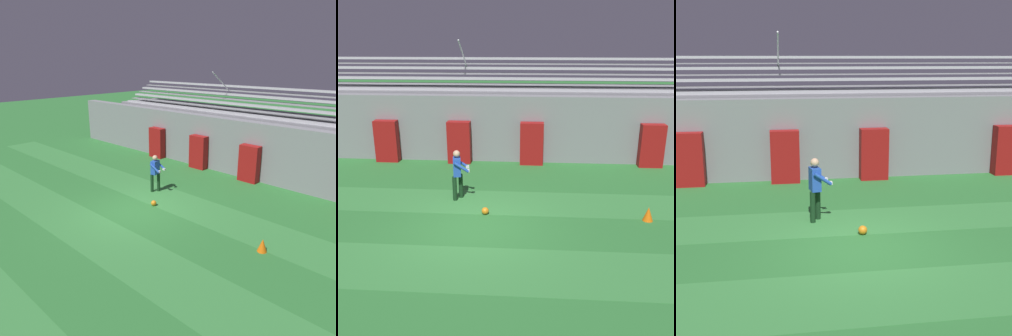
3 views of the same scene
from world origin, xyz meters
TOP-DOWN VIEW (x-y plane):
  - ground_plane at (0.00, 0.00)m, footprint 80.00×80.00m
  - turf_stripe_mid at (0.00, -2.11)m, footprint 28.00×1.94m
  - turf_stripe_far at (0.00, 1.78)m, footprint 28.00×1.94m
  - back_wall at (0.00, 6.50)m, footprint 24.00×0.60m
  - padding_pillar_gate_left at (-1.53, 5.95)m, footprint 0.96×0.44m
  - padding_pillar_gate_right at (1.53, 5.95)m, footprint 0.96×0.44m
  - padding_pillar_far_left at (-4.65, 5.95)m, footprint 0.96×0.44m
  - padding_pillar_far_right at (6.42, 5.95)m, footprint 0.96×0.44m
  - bleacher_stand at (-0.00, 8.49)m, footprint 18.00×3.35m
  - goalkeeper at (-0.84, 1.99)m, footprint 0.60×0.65m
  - soccer_ball at (0.18, 0.85)m, footprint 0.22×0.22m

SIDE VIEW (x-z plane):
  - ground_plane at x=0.00m, z-range 0.00..0.00m
  - turf_stripe_mid at x=0.00m, z-range 0.00..0.01m
  - turf_stripe_far at x=0.00m, z-range 0.00..0.01m
  - soccer_ball at x=0.18m, z-range 0.00..0.22m
  - padding_pillar_gate_left at x=-1.53m, z-range 0.00..1.78m
  - padding_pillar_gate_right at x=1.53m, z-range 0.00..1.78m
  - padding_pillar_far_left at x=-4.65m, z-range 0.00..1.78m
  - padding_pillar_far_right at x=6.42m, z-range 0.00..1.78m
  - goalkeeper at x=-0.84m, z-range 0.12..1.79m
  - back_wall at x=0.00m, z-range 0.00..2.80m
  - bleacher_stand at x=0.00m, z-range -1.01..4.01m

